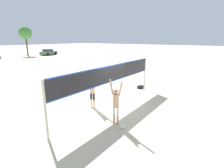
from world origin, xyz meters
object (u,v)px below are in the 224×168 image
object	(u,v)px
parked_car_near	(49,52)
player_spiker	(116,102)
player_blocker	(92,89)
tree_left_cluster	(25,33)
volleyball	(123,126)
gear_bag	(140,87)
volleyball_net	(112,76)

from	to	relation	value
parked_car_near	player_spiker	bearing A→B (deg)	-132.19
player_blocker	tree_left_cluster	distance (m)	36.92
player_spiker	volleyball	xyz separation A→B (m)	(-0.14, -0.47, -0.98)
gear_bag	volleyball_net	bearing A→B (deg)	-175.25
volleyball_net	parked_car_near	bearing A→B (deg)	60.55
parked_car_near	player_blocker	bearing A→B (deg)	-132.75
gear_bag	parked_car_near	world-z (taller)	parked_car_near
volleyball_net	tree_left_cluster	world-z (taller)	tree_left_cluster
volleyball_net	parked_car_near	world-z (taller)	volleyball_net
volleyball	gear_bag	distance (m)	6.63
volleyball_net	player_spiker	size ratio (longest dim) A/B	4.13
player_spiker	gear_bag	bearing A→B (deg)	-73.46
player_spiker	tree_left_cluster	distance (m)	39.30
player_blocker	gear_bag	xyz separation A→B (m)	(5.18, -0.40, -1.01)
volleyball_net	volleyball	bearing A→B (deg)	-134.21
player_blocker	tree_left_cluster	bearing A→B (deg)	155.80
player_spiker	player_blocker	size ratio (longest dim) A/B	0.98
player_spiker	tree_left_cluster	world-z (taller)	tree_left_cluster
player_spiker	gear_bag	size ratio (longest dim) A/B	4.15
player_spiker	volleyball	world-z (taller)	player_spiker
parked_car_near	gear_bag	bearing A→B (deg)	-124.71
parked_car_near	volleyball_net	bearing A→B (deg)	-130.98
parked_car_near	tree_left_cluster	size ratio (longest dim) A/B	0.67
volleyball_net	player_spiker	world-z (taller)	volleyball_net
gear_bag	player_spiker	bearing A→B (deg)	-163.46
volleyball_net	player_blocker	xyz separation A→B (m)	(-0.82, 0.76, -0.67)
gear_bag	parked_car_near	distance (m)	33.14
player_spiker	volleyball	bearing A→B (deg)	164.03
volleyball_net	player_blocker	size ratio (longest dim) A/B	4.07
volleyball_net	parked_car_near	distance (m)	35.42
volleyball	parked_car_near	size ratio (longest dim) A/B	0.06
player_blocker	volleyball	bearing A→B (deg)	-21.33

